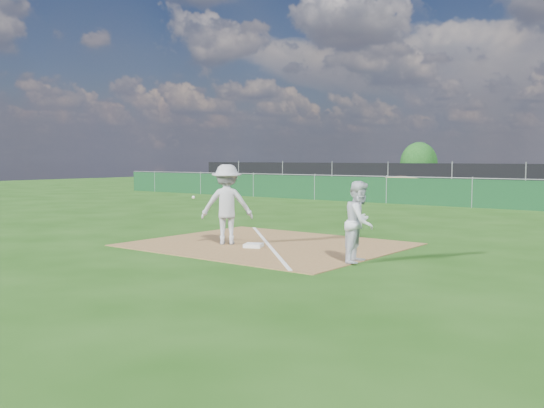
{
  "coord_description": "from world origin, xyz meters",
  "views": [
    {
      "loc": [
        8.97,
        -10.4,
        2.09
      ],
      "look_at": [
        0.13,
        1.0,
        1.0
      ],
      "focal_mm": 40.0,
      "sensor_mm": 36.0,
      "label": 1
    }
  ],
  "objects_px": {
    "first_base": "(253,245)",
    "car_left": "(420,180)",
    "play_at_first": "(227,204)",
    "tree_left": "(419,163)",
    "runner": "(360,222)",
    "car_mid": "(520,180)"
  },
  "relations": [
    {
      "from": "play_at_first",
      "to": "runner",
      "type": "bearing_deg",
      "value": -3.69
    },
    {
      "from": "car_mid",
      "to": "first_base",
      "type": "bearing_deg",
      "value": -173.34
    },
    {
      "from": "play_at_first",
      "to": "tree_left",
      "type": "xyz_separation_m",
      "value": [
        -9.59,
        32.33,
        0.72
      ]
    },
    {
      "from": "runner",
      "to": "car_mid",
      "type": "height_order",
      "value": "runner"
    },
    {
      "from": "play_at_first",
      "to": "tree_left",
      "type": "bearing_deg",
      "value": 106.53
    },
    {
      "from": "first_base",
      "to": "tree_left",
      "type": "distance_m",
      "value": 34.03
    },
    {
      "from": "runner",
      "to": "car_mid",
      "type": "relative_size",
      "value": 0.35
    },
    {
      "from": "first_base",
      "to": "car_mid",
      "type": "height_order",
      "value": "car_mid"
    },
    {
      "from": "first_base",
      "to": "car_left",
      "type": "height_order",
      "value": "car_left"
    },
    {
      "from": "play_at_first",
      "to": "car_left",
      "type": "height_order",
      "value": "play_at_first"
    },
    {
      "from": "first_base",
      "to": "car_left",
      "type": "bearing_deg",
      "value": 106.34
    },
    {
      "from": "car_mid",
      "to": "runner",
      "type": "bearing_deg",
      "value": -167.09
    },
    {
      "from": "car_left",
      "to": "tree_left",
      "type": "xyz_separation_m",
      "value": [
        -2.54,
        5.42,
        1.03
      ]
    },
    {
      "from": "runner",
      "to": "car_left",
      "type": "distance_m",
      "value": 29.24
    },
    {
      "from": "first_base",
      "to": "car_mid",
      "type": "bearing_deg",
      "value": 92.99
    },
    {
      "from": "runner",
      "to": "tree_left",
      "type": "relative_size",
      "value": 0.5
    },
    {
      "from": "car_mid",
      "to": "play_at_first",
      "type": "bearing_deg",
      "value": -175.16
    },
    {
      "from": "first_base",
      "to": "tree_left",
      "type": "height_order",
      "value": "tree_left"
    },
    {
      "from": "first_base",
      "to": "play_at_first",
      "type": "height_order",
      "value": "play_at_first"
    },
    {
      "from": "first_base",
      "to": "car_left",
      "type": "distance_m",
      "value": 28.06
    },
    {
      "from": "runner",
      "to": "car_left",
      "type": "height_order",
      "value": "runner"
    },
    {
      "from": "car_mid",
      "to": "tree_left",
      "type": "distance_m",
      "value": 10.9
    }
  ]
}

